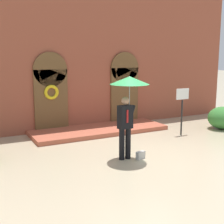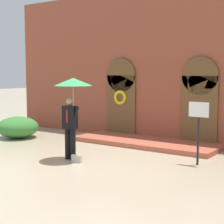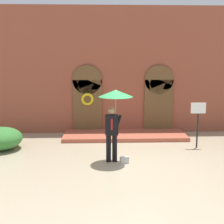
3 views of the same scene
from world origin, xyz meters
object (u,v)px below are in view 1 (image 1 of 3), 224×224
(handbag, at_px, (141,155))
(sign_post, at_px, (182,104))
(shrub_right, at_px, (223,118))
(person_with_umbrella, at_px, (128,93))

(handbag, xyz_separation_m, sign_post, (2.88, 1.69, 1.05))
(handbag, xyz_separation_m, shrub_right, (4.92, 1.62, 0.34))
(sign_post, height_order, shrub_right, sign_post)
(handbag, height_order, sign_post, sign_post)
(person_with_umbrella, xyz_separation_m, handbag, (0.31, -0.20, -1.80))
(handbag, relative_size, shrub_right, 0.23)
(sign_post, bearing_deg, person_with_umbrella, -154.90)
(person_with_umbrella, height_order, shrub_right, person_with_umbrella)
(person_with_umbrella, distance_m, sign_post, 3.60)
(person_with_umbrella, xyz_separation_m, shrub_right, (5.23, 1.42, -1.47))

